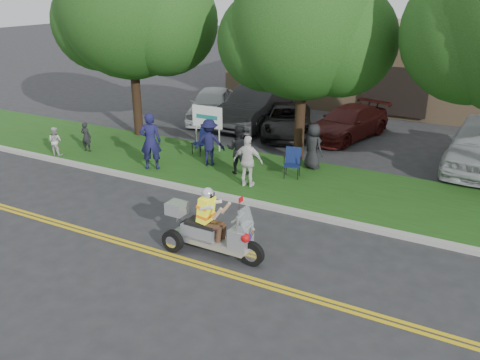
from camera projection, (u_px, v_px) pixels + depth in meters
The scene contains 23 objects.
ground at pixel (166, 243), 12.40m from camera, with size 120.00×120.00×0.00m, color #28282B.
centerline_near at pixel (151, 253), 11.93m from camera, with size 60.00×0.10×0.01m, color gold.
centerline_far at pixel (155, 250), 12.06m from camera, with size 60.00×0.10×0.01m, color gold.
curb at pixel (228, 197), 14.88m from camera, with size 60.00×0.25×0.12m, color #A8A89E.
grass_verge at pixel (260, 175), 16.64m from camera, with size 60.00×4.00×0.10m, color #234612.
commercial_building at pixel (414, 64), 26.32m from camera, with size 18.00×8.20×4.00m.
tree_left at pixel (132, 14), 19.28m from camera, with size 6.62×5.40×7.78m.
tree_mid at pixel (306, 32), 16.48m from camera, with size 5.88×4.80×7.05m.
business_sign at pixel (207, 119), 18.65m from camera, with size 1.25×0.06×1.75m.
trike_scooter at pixel (210, 231), 11.71m from camera, with size 2.53×0.84×1.66m.
lawn_chair_a at pixel (293, 160), 16.23m from camera, with size 0.61×0.62×0.94m.
lawn_chair_b at pixel (202, 140), 18.38m from camera, with size 0.62×0.64×0.94m.
spectator_adult_left at pixel (151, 141), 16.73m from camera, with size 0.70×0.46×1.92m, color #181843.
spectator_adult_mid at pixel (238, 149), 16.39m from camera, with size 0.78×0.61×1.61m, color black.
spectator_adult_right at pixel (248, 161), 15.33m from camera, with size 0.93×0.39×1.59m, color white.
spectator_chair_a at pixel (209, 142), 17.17m from camera, with size 1.03×0.59×1.59m, color #131437.
spectator_chair_b at pixel (313, 146), 16.85m from camera, with size 0.75×0.49×1.53m, color black.
child_left at pixel (86, 137), 18.67m from camera, with size 0.40×0.26×1.10m, color black.
child_right at pixel (55, 141), 18.25m from camera, with size 0.51×0.39×1.04m, color beige.
parked_car_far_left at pixel (212, 105), 23.19m from camera, with size 1.77×4.40×1.50m, color silver.
parked_car_left at pixel (258, 105), 22.44m from camera, with size 1.86×5.34×1.76m, color #29292B.
parked_car_mid at pixel (287, 120), 21.05m from camera, with size 2.04×4.43×1.23m, color black.
parked_car_right at pixel (348, 123), 20.62m from camera, with size 1.79×4.40×1.28m, color #4B1311.
Camera 1 is at (6.87, -8.80, 5.91)m, focal length 38.00 mm.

